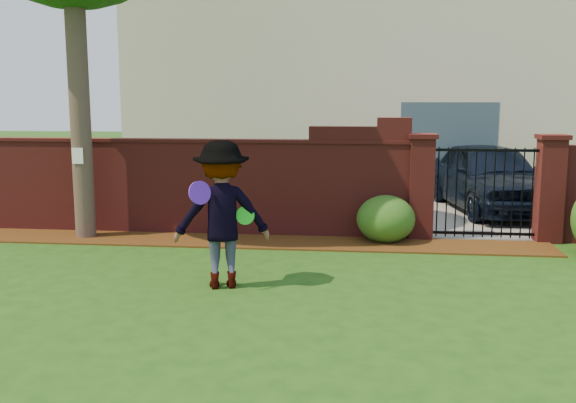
# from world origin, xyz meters

# --- Properties ---
(ground) EXTENTS (80.00, 80.00, 0.01)m
(ground) POSITION_xyz_m (0.00, 0.00, -0.01)
(ground) COLOR #204912
(ground) RESTS_ON ground
(mulch_bed) EXTENTS (11.10, 1.08, 0.03)m
(mulch_bed) POSITION_xyz_m (-0.95, 3.34, 0.01)
(mulch_bed) COLOR #3E210B
(mulch_bed) RESTS_ON ground
(brick_wall) EXTENTS (8.70, 0.31, 2.16)m
(brick_wall) POSITION_xyz_m (-2.01, 4.00, 0.93)
(brick_wall) COLOR maroon
(brick_wall) RESTS_ON ground
(pillar_left) EXTENTS (0.50, 0.50, 1.88)m
(pillar_left) POSITION_xyz_m (2.40, 4.00, 0.96)
(pillar_left) COLOR maroon
(pillar_left) RESTS_ON ground
(pillar_right) EXTENTS (0.50, 0.50, 1.88)m
(pillar_right) POSITION_xyz_m (4.60, 4.00, 0.96)
(pillar_right) COLOR maroon
(pillar_right) RESTS_ON ground
(iron_gate) EXTENTS (1.78, 0.03, 1.60)m
(iron_gate) POSITION_xyz_m (3.50, 4.00, 0.85)
(iron_gate) COLOR black
(iron_gate) RESTS_ON ground
(driveway) EXTENTS (3.20, 8.00, 0.01)m
(driveway) POSITION_xyz_m (3.50, 8.00, 0.01)
(driveway) COLOR gray
(driveway) RESTS_ON ground
(house) EXTENTS (12.40, 6.40, 6.30)m
(house) POSITION_xyz_m (1.00, 12.00, 3.16)
(house) COLOR beige
(house) RESTS_ON ground
(car) EXTENTS (2.52, 4.75, 1.54)m
(car) POSITION_xyz_m (4.23, 6.87, 0.77)
(car) COLOR black
(car) RESTS_ON ground
(paper_notice) EXTENTS (0.20, 0.01, 0.28)m
(paper_notice) POSITION_xyz_m (-3.60, 3.21, 1.50)
(paper_notice) COLOR white
(paper_notice) RESTS_ON tree
(shrub_left) EXTENTS (1.02, 1.02, 0.83)m
(shrub_left) POSITION_xyz_m (1.78, 3.62, 0.42)
(shrub_left) COLOR #1D5319
(shrub_left) RESTS_ON ground
(man) EXTENTS (1.41, 1.03, 1.96)m
(man) POSITION_xyz_m (-0.48, 0.63, 0.98)
(man) COLOR gray
(man) RESTS_ON ground
(frisbee_purple) EXTENTS (0.28, 0.27, 0.30)m
(frisbee_purple) POSITION_xyz_m (-0.68, 0.29, 1.32)
(frisbee_purple) COLOR #6220CB
(frisbee_purple) RESTS_ON man
(frisbee_green) EXTENTS (0.25, 0.08, 0.24)m
(frisbee_green) POSITION_xyz_m (-0.16, 0.62, 0.98)
(frisbee_green) COLOR #1BCB1E
(frisbee_green) RESTS_ON man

